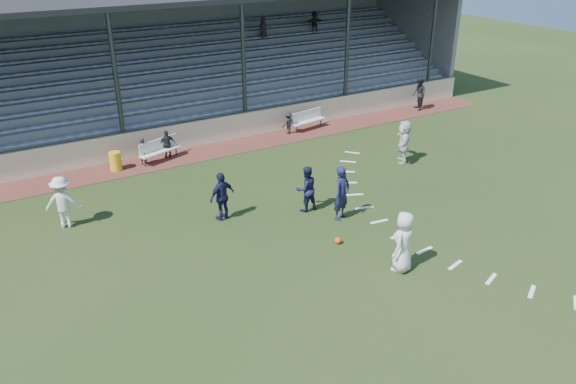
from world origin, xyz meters
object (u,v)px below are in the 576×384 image
object	(u,v)px
football	(338,240)
player_white_lead	(403,242)
official	(419,94)
player_navy_lead	(342,193)
bench_right	(308,118)
trash_bin	(115,161)
bench_left	(159,148)

from	to	relation	value
football	player_white_lead	size ratio (longest dim) A/B	0.12
player_white_lead	official	world-z (taller)	player_white_lead
football	player_navy_lead	world-z (taller)	player_navy_lead
bench_right	trash_bin	bearing A→B (deg)	171.74
bench_left	player_white_lead	bearing A→B (deg)	-93.73
bench_left	player_navy_lead	world-z (taller)	player_navy_lead
bench_left	bench_right	distance (m)	7.91
trash_bin	player_navy_lead	world-z (taller)	player_navy_lead
bench_right	player_white_lead	xyz separation A→B (m)	(-4.59, -12.45, 0.37)
football	official	bearing A→B (deg)	38.32
player_navy_lead	player_white_lead	bearing A→B (deg)	-116.56
bench_right	official	distance (m)	7.17
official	bench_right	bearing A→B (deg)	-69.57
official	bench_left	bearing A→B (deg)	-67.02
player_white_lead	player_navy_lead	bearing A→B (deg)	-124.05
bench_right	player_navy_lead	distance (m)	9.80
bench_left	player_white_lead	distance (m)	12.64
bench_left	bench_right	xyz separation A→B (m)	(7.91, 0.26, 0.00)
bench_left	football	size ratio (longest dim) A/B	8.79
bench_right	player_white_lead	distance (m)	13.28
bench_left	trash_bin	distance (m)	1.99
bench_left	official	bearing A→B (deg)	-19.35
bench_left	player_white_lead	xyz separation A→B (m)	(3.32, -12.19, 0.37)
trash_bin	bench_right	bearing A→B (deg)	2.27
bench_left	trash_bin	world-z (taller)	bench_left
bench_right	player_white_lead	world-z (taller)	player_white_lead
trash_bin	football	bearing A→B (deg)	-65.19
player_navy_lead	bench_right	bearing A→B (deg)	43.73
trash_bin	player_navy_lead	distance (m)	10.19
football	player_navy_lead	bearing A→B (deg)	51.35
player_navy_lead	football	bearing A→B (deg)	-149.39
bench_left	player_navy_lead	bearing A→B (deg)	-85.69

